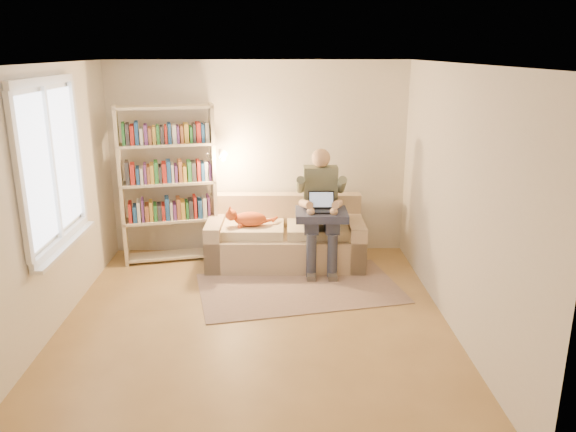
{
  "coord_description": "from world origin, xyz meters",
  "views": [
    {
      "loc": [
        0.21,
        -5.26,
        2.73
      ],
      "look_at": [
        0.37,
        1.0,
        0.86
      ],
      "focal_mm": 35.0,
      "sensor_mm": 36.0,
      "label": 1
    }
  ],
  "objects_px": {
    "person": "(321,204)",
    "bookshelf": "(168,177)",
    "cat": "(247,218)",
    "sofa": "(285,240)",
    "laptop": "(324,206)"
  },
  "relations": [
    {
      "from": "laptop",
      "to": "bookshelf",
      "type": "distance_m",
      "value": 2.07
    },
    {
      "from": "cat",
      "to": "bookshelf",
      "type": "relative_size",
      "value": 0.31
    },
    {
      "from": "person",
      "to": "laptop",
      "type": "distance_m",
      "value": 0.15
    },
    {
      "from": "sofa",
      "to": "laptop",
      "type": "relative_size",
      "value": 6.21
    },
    {
      "from": "cat",
      "to": "bookshelf",
      "type": "distance_m",
      "value": 1.17
    },
    {
      "from": "laptop",
      "to": "sofa",
      "type": "bearing_deg",
      "value": 148.2
    },
    {
      "from": "cat",
      "to": "laptop",
      "type": "bearing_deg",
      "value": -10.04
    },
    {
      "from": "person",
      "to": "laptop",
      "type": "relative_size",
      "value": 4.65
    },
    {
      "from": "person",
      "to": "bookshelf",
      "type": "relative_size",
      "value": 0.74
    },
    {
      "from": "sofa",
      "to": "bookshelf",
      "type": "height_order",
      "value": "bookshelf"
    },
    {
      "from": "sofa",
      "to": "cat",
      "type": "xyz_separation_m",
      "value": [
        -0.49,
        -0.12,
        0.33
      ]
    },
    {
      "from": "bookshelf",
      "to": "cat",
      "type": "bearing_deg",
      "value": -26.96
    },
    {
      "from": "sofa",
      "to": "person",
      "type": "height_order",
      "value": "person"
    },
    {
      "from": "person",
      "to": "bookshelf",
      "type": "xyz_separation_m",
      "value": [
        -1.97,
        0.32,
        0.29
      ]
    },
    {
      "from": "cat",
      "to": "laptop",
      "type": "xyz_separation_m",
      "value": [
        0.97,
        -0.2,
        0.21
      ]
    }
  ]
}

